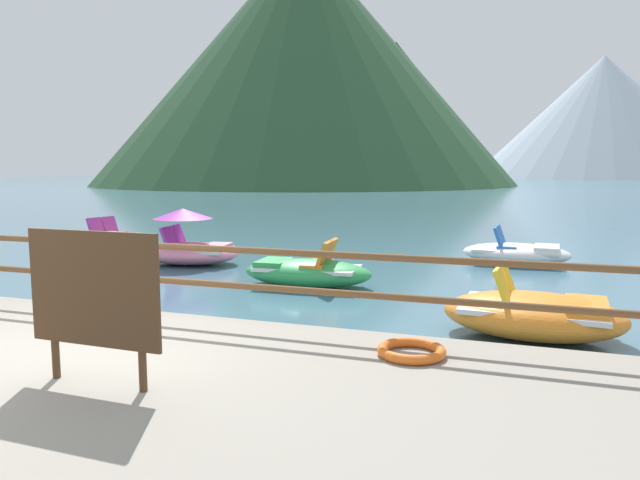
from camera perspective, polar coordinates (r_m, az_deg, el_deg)
ground_plane at (r=44.13m, az=13.71°, el=4.12°), size 200.00×200.00×0.00m
dock_railing at (r=6.97m, az=-18.55°, el=-2.19°), size 23.92×0.12×0.95m
sign_board at (r=4.76m, az=-21.09°, el=-4.68°), size 1.18×0.08×1.19m
life_ring at (r=5.35m, az=8.86°, el=-10.57°), size 0.61×0.61×0.09m
pedal_boat_0 at (r=10.25m, az=-1.28°, el=-3.09°), size 2.33×1.25×0.83m
pedal_boat_1 at (r=13.37m, az=18.53°, el=-1.17°), size 2.31×1.42×0.81m
pedal_boat_4 at (r=15.38m, az=-19.37°, el=-0.07°), size 2.49×1.47×0.84m
pedal_boat_6 at (r=12.91m, az=-12.68°, el=-0.52°), size 2.37×1.64×1.20m
pedal_boat_7 at (r=7.64m, az=20.04°, el=-6.77°), size 2.22×1.51×0.88m
cliff_headland at (r=77.22m, az=-0.16°, el=16.09°), size 52.30×52.30×30.43m
distant_peak at (r=140.65m, az=25.66°, el=10.69°), size 53.27×53.27×25.62m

